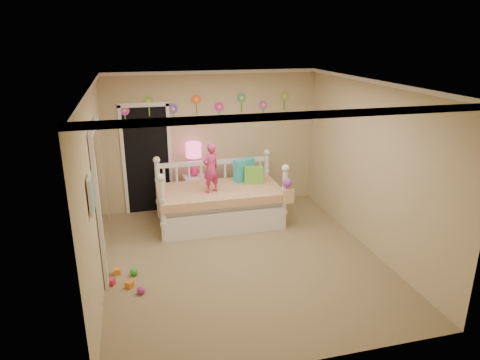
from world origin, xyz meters
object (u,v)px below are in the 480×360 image
object	(u,v)px
daybed	(219,192)
table_lamp	(194,154)
child	(211,168)
nightstand	(195,193)

from	to	relation	value
daybed	table_lamp	size ratio (longest dim) A/B	3.42
daybed	child	size ratio (longest dim) A/B	2.55
daybed	child	bearing A→B (deg)	-138.45
table_lamp	nightstand	bearing A→B (deg)	0.00
nightstand	daybed	bearing A→B (deg)	-71.14
daybed	child	distance (m)	0.54
daybed	table_lamp	world-z (taller)	table_lamp
daybed	child	xyz separation A→B (m)	(-0.17, -0.15, 0.49)
daybed	table_lamp	distance (m)	0.93
daybed	nightstand	size ratio (longest dim) A/B	3.14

